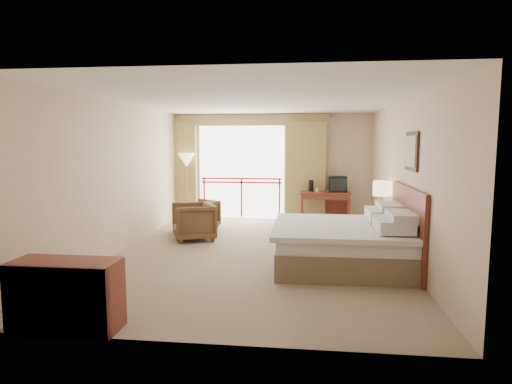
# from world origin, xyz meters

# --- Properties ---
(floor) EXTENTS (7.00, 7.00, 0.00)m
(floor) POSITION_xyz_m (0.00, 0.00, 0.00)
(floor) COLOR #85755A
(floor) RESTS_ON ground
(ceiling) EXTENTS (7.00, 7.00, 0.00)m
(ceiling) POSITION_xyz_m (0.00, 0.00, 2.70)
(ceiling) COLOR white
(ceiling) RESTS_ON wall_back
(wall_back) EXTENTS (5.00, 0.00, 5.00)m
(wall_back) POSITION_xyz_m (0.00, 3.50, 1.35)
(wall_back) COLOR beige
(wall_back) RESTS_ON ground
(wall_front) EXTENTS (5.00, 0.00, 5.00)m
(wall_front) POSITION_xyz_m (0.00, -3.50, 1.35)
(wall_front) COLOR beige
(wall_front) RESTS_ON ground
(wall_left) EXTENTS (0.00, 7.00, 7.00)m
(wall_left) POSITION_xyz_m (-2.50, 0.00, 1.35)
(wall_left) COLOR beige
(wall_left) RESTS_ON ground
(wall_right) EXTENTS (0.00, 7.00, 7.00)m
(wall_right) POSITION_xyz_m (2.50, 0.00, 1.35)
(wall_right) COLOR beige
(wall_right) RESTS_ON ground
(balcony_door) EXTENTS (2.40, 0.00, 2.40)m
(balcony_door) POSITION_xyz_m (-0.80, 3.48, 1.20)
(balcony_door) COLOR white
(balcony_door) RESTS_ON wall_back
(balcony_railing) EXTENTS (2.09, 0.03, 1.02)m
(balcony_railing) POSITION_xyz_m (-0.80, 3.46, 0.81)
(balcony_railing) COLOR red
(balcony_railing) RESTS_ON wall_back
(curtain_left) EXTENTS (1.00, 0.26, 2.50)m
(curtain_left) POSITION_xyz_m (-2.45, 3.35, 1.25)
(curtain_left) COLOR olive
(curtain_left) RESTS_ON wall_back
(curtain_right) EXTENTS (1.00, 0.26, 2.50)m
(curtain_right) POSITION_xyz_m (0.85, 3.35, 1.25)
(curtain_right) COLOR olive
(curtain_right) RESTS_ON wall_back
(valance) EXTENTS (4.40, 0.22, 0.28)m
(valance) POSITION_xyz_m (-0.80, 3.38, 2.55)
(valance) COLOR olive
(valance) RESTS_ON wall_back
(hvac_vent) EXTENTS (0.50, 0.04, 0.50)m
(hvac_vent) POSITION_xyz_m (1.30, 3.47, 2.35)
(hvac_vent) COLOR silver
(hvac_vent) RESTS_ON wall_back
(bed) EXTENTS (2.13, 2.06, 0.97)m
(bed) POSITION_xyz_m (1.50, -0.60, 0.38)
(bed) COLOR brown
(bed) RESTS_ON floor
(headboard) EXTENTS (0.06, 2.10, 1.30)m
(headboard) POSITION_xyz_m (2.46, -0.60, 0.65)
(headboard) COLOR #591E14
(headboard) RESTS_ON wall_right
(framed_art) EXTENTS (0.04, 0.72, 0.60)m
(framed_art) POSITION_xyz_m (2.47, -0.60, 1.85)
(framed_art) COLOR black
(framed_art) RESTS_ON wall_right
(nightstand) EXTENTS (0.48, 0.55, 0.62)m
(nightstand) POSITION_xyz_m (2.32, 0.93, 0.31)
(nightstand) COLOR #591E14
(nightstand) RESTS_ON floor
(table_lamp) EXTENTS (0.34, 0.34, 0.60)m
(table_lamp) POSITION_xyz_m (2.32, 0.98, 1.09)
(table_lamp) COLOR tan
(table_lamp) RESTS_ON nightstand
(phone) EXTENTS (0.18, 0.15, 0.07)m
(phone) POSITION_xyz_m (2.27, 0.78, 0.65)
(phone) COLOR black
(phone) RESTS_ON nightstand
(desk) EXTENTS (1.21, 0.58, 0.79)m
(desk) POSITION_xyz_m (1.33, 3.11, 0.61)
(desk) COLOR #591E14
(desk) RESTS_ON floor
(tv) EXTENTS (0.42, 0.33, 0.38)m
(tv) POSITION_xyz_m (1.63, 3.05, 0.98)
(tv) COLOR black
(tv) RESTS_ON desk
(coffee_maker) EXTENTS (0.15, 0.15, 0.28)m
(coffee_maker) POSITION_xyz_m (0.98, 3.06, 0.92)
(coffee_maker) COLOR black
(coffee_maker) RESTS_ON desk
(cup) EXTENTS (0.08, 0.08, 0.09)m
(cup) POSITION_xyz_m (1.13, 3.01, 0.83)
(cup) COLOR white
(cup) RESTS_ON desk
(wastebasket) EXTENTS (0.23, 0.23, 0.28)m
(wastebasket) POSITION_xyz_m (0.84, 2.73, 0.14)
(wastebasket) COLOR black
(wastebasket) RESTS_ON floor
(armchair_far) EXTENTS (0.99, 0.98, 0.67)m
(armchair_far) POSITION_xyz_m (-1.58, 2.06, 0.00)
(armchair_far) COLOR #4D311C
(armchair_far) RESTS_ON floor
(armchair_near) EXTENTS (1.08, 1.06, 0.75)m
(armchair_near) POSITION_xyz_m (-1.41, 0.95, 0.00)
(armchair_near) COLOR #4D311C
(armchair_near) RESTS_ON floor
(side_table) EXTENTS (0.53, 0.53, 0.58)m
(side_table) POSITION_xyz_m (-1.70, 1.47, 0.40)
(side_table) COLOR black
(side_table) RESTS_ON floor
(book) EXTENTS (0.22, 0.26, 0.02)m
(book) POSITION_xyz_m (-1.70, 1.47, 0.59)
(book) COLOR white
(book) RESTS_ON side_table
(floor_lamp) EXTENTS (0.44, 0.44, 1.71)m
(floor_lamp) POSITION_xyz_m (-2.16, 3.15, 1.47)
(floor_lamp) COLOR tan
(floor_lamp) RESTS_ON floor
(dresser) EXTENTS (1.13, 0.48, 0.75)m
(dresser) POSITION_xyz_m (-1.66, -3.35, 0.38)
(dresser) COLOR #591E14
(dresser) RESTS_ON floor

